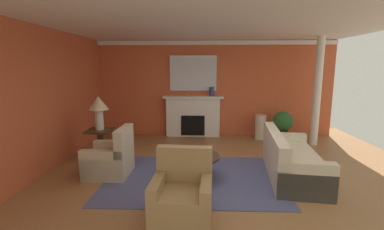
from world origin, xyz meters
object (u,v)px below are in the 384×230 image
at_px(armchair_facing_fireplace, 182,197).
at_px(coffee_table, 193,161).
at_px(fireplace, 193,117).
at_px(mantel_mirror, 193,73).
at_px(armchair_near_window, 111,160).
at_px(vase_mantel_right, 212,92).
at_px(potted_plant, 283,123).
at_px(table_lamp, 99,106).
at_px(vase_tall_corner, 260,127).
at_px(sofa, 290,161).
at_px(side_table, 101,143).

height_order(armchair_facing_fireplace, coffee_table, armchair_facing_fireplace).
relative_size(fireplace, coffee_table, 1.80).
height_order(mantel_mirror, coffee_table, mantel_mirror).
height_order(armchair_near_window, vase_mantel_right, vase_mantel_right).
relative_size(vase_mantel_right, potted_plant, 0.33).
distance_m(table_lamp, vase_mantel_right, 3.37).
xyz_separation_m(fireplace, potted_plant, (2.57, -0.41, -0.09)).
relative_size(fireplace, table_lamp, 2.40).
relative_size(armchair_near_window, vase_mantel_right, 3.48).
bearing_deg(vase_tall_corner, potted_plant, -10.29).
bearing_deg(mantel_mirror, armchair_near_window, -114.83).
height_order(sofa, vase_mantel_right, vase_mantel_right).
relative_size(side_table, vase_mantel_right, 2.57).
height_order(fireplace, mantel_mirror, mantel_mirror).
relative_size(armchair_near_window, coffee_table, 0.95).
bearing_deg(sofa, armchair_near_window, -178.92).
relative_size(armchair_near_window, potted_plant, 1.14).
distance_m(fireplace, vase_mantel_right, 0.96).
xyz_separation_m(armchair_facing_fireplace, vase_mantel_right, (0.56, 4.55, 1.05)).
distance_m(coffee_table, potted_plant, 3.74).
xyz_separation_m(vase_tall_corner, vase_mantel_right, (-1.42, 0.25, 1.00)).
relative_size(mantel_mirror, side_table, 1.99).
distance_m(armchair_near_window, vase_tall_corner, 4.46).
bearing_deg(fireplace, vase_mantel_right, -5.15).
xyz_separation_m(side_table, table_lamp, (0.00, -0.00, 0.82)).
bearing_deg(sofa, mantel_mirror, 121.73).
bearing_deg(side_table, armchair_near_window, -59.47).
xyz_separation_m(mantel_mirror, armchair_facing_fireplace, (-0.01, -4.72, -1.58)).
distance_m(fireplace, side_table, 3.02).
height_order(vase_tall_corner, vase_mantel_right, vase_mantel_right).
bearing_deg(armchair_near_window, potted_plant, 33.61).
bearing_deg(potted_plant, mantel_mirror, 168.38).
distance_m(armchair_near_window, armchair_facing_fireplace, 2.10).
relative_size(armchair_facing_fireplace, vase_tall_corner, 1.33).
height_order(sofa, side_table, sofa).
bearing_deg(fireplace, armchair_facing_fireplace, -90.08).
bearing_deg(sofa, coffee_table, -174.99).
bearing_deg(armchair_near_window, vase_mantel_right, 56.26).
relative_size(fireplace, vase_mantel_right, 6.60).
bearing_deg(side_table, vase_mantel_right, 40.63).
bearing_deg(mantel_mirror, fireplace, -90.00).
bearing_deg(table_lamp, sofa, -11.45).
relative_size(vase_tall_corner, potted_plant, 0.86).
bearing_deg(table_lamp, fireplace, 48.18).
bearing_deg(fireplace, coffee_table, -88.31).
bearing_deg(fireplace, table_lamp, -131.82).
xyz_separation_m(sofa, vase_tall_corner, (0.01, 2.75, 0.06)).
bearing_deg(coffee_table, armchair_facing_fireplace, -94.19).
bearing_deg(vase_mantel_right, fireplace, 174.85).
height_order(armchair_near_window, vase_tall_corner, armchair_near_window).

